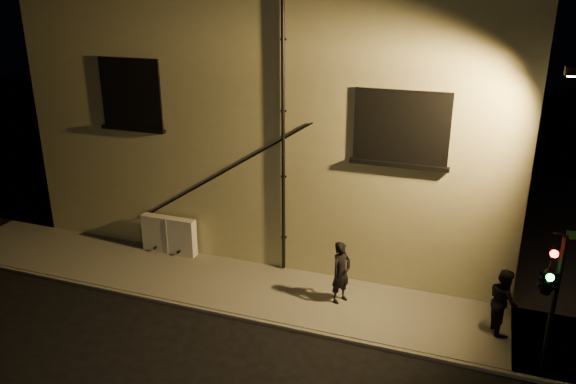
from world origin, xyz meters
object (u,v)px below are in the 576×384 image
at_px(utility_cabinet, 169,235).
at_px(pedestrian_b, 503,301).
at_px(traffic_signal, 548,279).
at_px(pedestrian_a, 341,272).

relative_size(utility_cabinet, pedestrian_b, 1.10).
xyz_separation_m(pedestrian_b, traffic_signal, (0.76, -1.43, 1.50)).
bearing_deg(pedestrian_a, traffic_signal, -77.49).
height_order(pedestrian_a, pedestrian_b, pedestrian_a).
xyz_separation_m(utility_cabinet, pedestrian_b, (10.51, -1.06, 0.24)).
distance_m(utility_cabinet, pedestrian_b, 10.57).
bearing_deg(utility_cabinet, pedestrian_a, -9.69).
bearing_deg(utility_cabinet, pedestrian_b, -5.75).
xyz_separation_m(utility_cabinet, traffic_signal, (11.27, -2.48, 1.74)).
distance_m(utility_cabinet, traffic_signal, 11.67).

